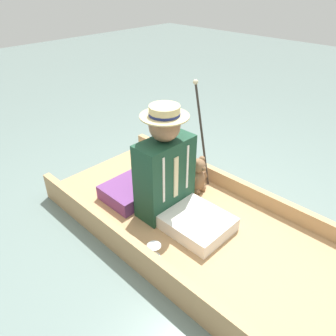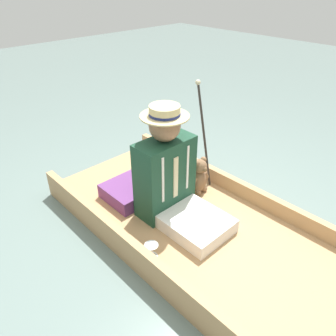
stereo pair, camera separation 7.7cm
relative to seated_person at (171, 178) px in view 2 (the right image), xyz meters
The scene contains 7 objects.
ground_plane 0.48m from the seated_person, 106.67° to the left, with size 16.00×16.00×0.00m, color slate.
punt_boat 0.41m from the seated_person, 106.67° to the left, with size 1.17×2.43×0.24m.
seat_cushion 0.48m from the seated_person, 85.12° to the right, with size 0.54×0.38×0.12m.
seated_person is the anchor object (origin of this frame).
teddy_bear 0.42m from the seated_person, behind, with size 0.23×0.14×0.34m.
wine_glass 0.56m from the seated_person, 30.31° to the left, with size 0.10×0.10×0.11m.
walking_cane 0.59m from the seated_person, 162.74° to the right, with size 0.04×0.23×0.92m.
Camera 2 is at (1.49, 1.31, 1.80)m, focal length 35.00 mm.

